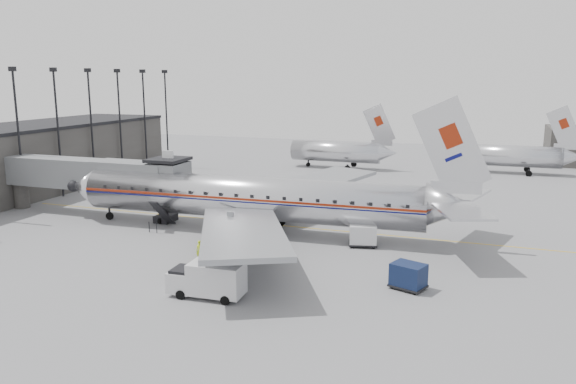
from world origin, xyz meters
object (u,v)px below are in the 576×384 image
airliner (257,198)px  baggage_cart_white (363,235)px  service_van (207,279)px  baggage_cart_navy (408,276)px  ramp_worker (200,250)px

airliner → baggage_cart_white: size_ratio=14.91×
service_van → baggage_cart_white: 16.26m
service_van → baggage_cart_white: service_van is taller
baggage_cart_navy → ramp_worker: size_ratio=1.72×
airliner → service_van: size_ratio=7.95×
baggage_cart_white → baggage_cart_navy: bearing=-73.5°
airliner → baggage_cart_white: airliner is taller
airliner → ramp_worker: airliner is taller
airliner → service_van: (3.02, -15.61, -1.98)m
service_van → baggage_cart_white: size_ratio=1.88×
baggage_cart_navy → baggage_cart_white: bearing=140.0°
baggage_cart_white → airliner: bearing=160.9°
baggage_cart_white → ramp_worker: size_ratio=1.72×
service_van → baggage_cart_navy: (12.17, 5.86, -0.29)m
service_van → ramp_worker: service_van is taller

